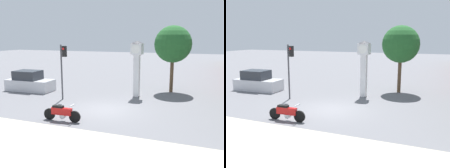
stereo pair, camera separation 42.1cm
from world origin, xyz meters
TOP-DOWN VIEW (x-y plane):
  - ground_plane at (0.00, 0.00)m, footprint 120.00×120.00m
  - sidewalk_strip at (0.00, -7.00)m, footprint 36.00×6.00m
  - motorcycle at (-1.46, -3.00)m, footprint 2.30×0.50m
  - clock_tower at (0.85, 4.45)m, footprint 1.03×1.03m
  - traffic_light at (-4.04, 1.41)m, footprint 0.50×0.35m
  - street_tree at (3.26, 7.10)m, footprint 3.14×3.14m
  - parked_car at (-8.66, 3.11)m, footprint 4.27×1.97m

SIDE VIEW (x-z plane):
  - ground_plane at x=0.00m, z-range 0.00..0.00m
  - sidewalk_strip at x=0.00m, z-range 0.00..0.10m
  - motorcycle at x=-1.46m, z-range -0.02..1.00m
  - parked_car at x=-8.66m, z-range -0.15..1.65m
  - traffic_light at x=-4.04m, z-range 0.79..4.98m
  - clock_tower at x=0.85m, z-range 0.72..5.17m
  - street_tree at x=3.26m, z-range 1.26..6.98m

